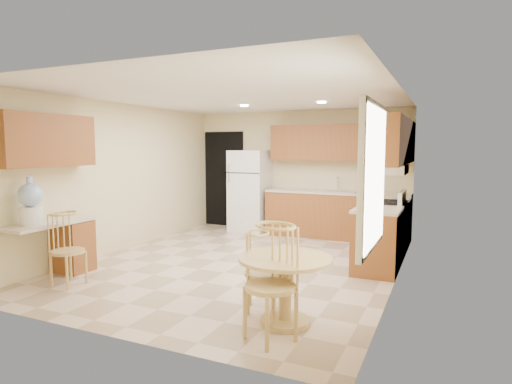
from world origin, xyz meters
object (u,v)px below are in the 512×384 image
at_px(dining_table, 285,280).
at_px(water_crock, 31,203).
at_px(chair_desk, 62,243).
at_px(stove, 383,230).
at_px(chair_table_a, 259,265).
at_px(chair_table_b, 266,275).
at_px(refrigerator, 250,191).

relative_size(dining_table, water_crock, 1.49).
relative_size(dining_table, chair_desk, 1.00).
distance_m(stove, chair_table_a, 2.96).
bearing_deg(dining_table, chair_desk, -178.50).
height_order(chair_table_b, chair_desk, chair_table_b).
relative_size(stove, chair_table_a, 1.28).
bearing_deg(chair_table_b, refrigerator, -34.27).
xyz_separation_m(stove, dining_table, (-0.52, -2.99, -0.02)).
distance_m(refrigerator, chair_desk, 4.34).
bearing_deg(stove, refrigerator, 157.01).
distance_m(stove, chair_desk, 4.64).
bearing_deg(dining_table, refrigerator, 119.15).
distance_m(refrigerator, water_crock, 4.48).
bearing_deg(refrigerator, stove, -22.99).
relative_size(chair_table_a, chair_table_b, 0.81).
bearing_deg(water_crock, stove, 38.53).
xyz_separation_m(refrigerator, stove, (2.88, -1.22, -0.38)).
relative_size(refrigerator, water_crock, 2.72).
xyz_separation_m(chair_table_a, water_crock, (-3.04, -0.30, 0.53)).
distance_m(refrigerator, stove, 3.15).
relative_size(chair_table_b, water_crock, 1.70).
xyz_separation_m(refrigerator, water_crock, (-1.05, -4.35, 0.20)).
xyz_separation_m(stove, chair_desk, (-3.47, -3.07, 0.10)).
bearing_deg(refrigerator, dining_table, -60.85).
distance_m(dining_table, chair_table_b, 0.52).
bearing_deg(stove, chair_table_b, -98.58).
bearing_deg(stove, chair_desk, -138.53).
distance_m(refrigerator, dining_table, 4.84).
height_order(chair_desk, water_crock, water_crock).
distance_m(chair_table_a, water_crock, 3.10).
relative_size(chair_table_a, chair_desk, 0.92).
xyz_separation_m(stove, water_crock, (-3.92, -3.13, 0.58)).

